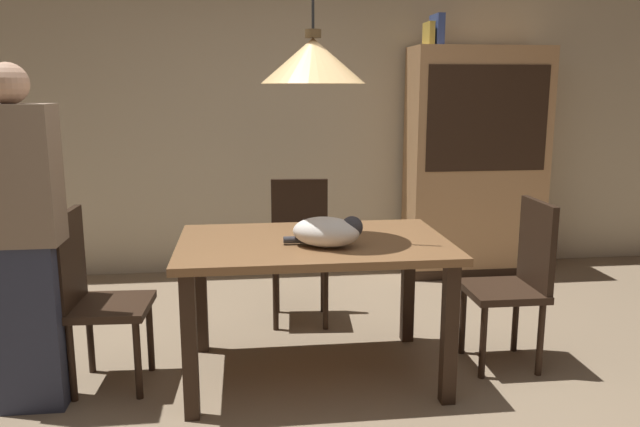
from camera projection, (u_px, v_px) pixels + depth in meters
The scene contains 12 objects.
ground at pixel (348, 427), 2.86m from camera, with size 10.00×10.00×0.00m, color #847056.
back_wall at pixel (297, 97), 5.15m from camera, with size 6.40×0.10×2.90m, color beige.
dining_table at pixel (313, 259), 3.27m from camera, with size 1.40×0.90×0.75m.
chair_left_side at pixel (93, 292), 3.17m from camera, with size 0.42×0.42×0.93m.
chair_far_back at pixel (300, 243), 4.15m from camera, with size 0.43×0.43×0.93m.
chair_right_side at pixel (517, 276), 3.43m from camera, with size 0.40×0.40×0.93m.
cat_sleeping at pixel (328, 232), 3.10m from camera, with size 0.41×0.33×0.16m.
pendant_lamp at pixel (313, 60), 3.07m from camera, with size 0.52×0.52×1.30m.
hutch_bookcase at pixel (475, 167), 5.11m from camera, with size 1.12×0.45×1.85m.
book_yellow_short at pixel (429, 34), 4.85m from camera, with size 0.04×0.20×0.18m, color gold.
book_blue_wide at pixel (437, 30), 4.85m from camera, with size 0.06×0.24×0.24m, color #384C93.
person_standing at pixel (23, 241), 2.90m from camera, with size 0.36×0.22×1.64m.
Camera 1 is at (-0.45, -2.57, 1.53)m, focal length 34.97 mm.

